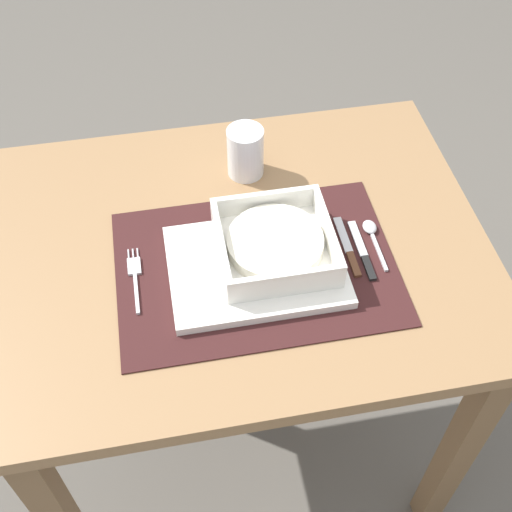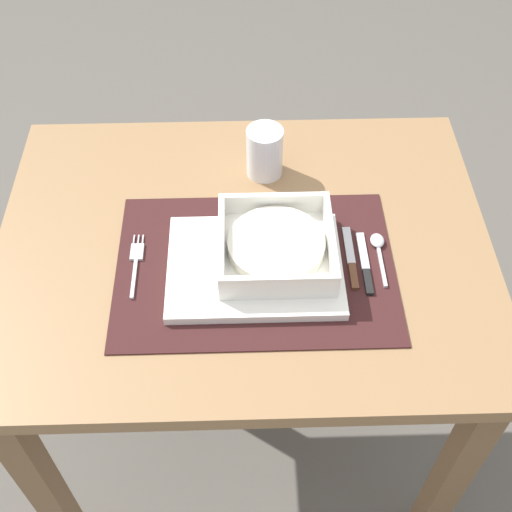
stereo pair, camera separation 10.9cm
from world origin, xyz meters
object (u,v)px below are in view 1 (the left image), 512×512
(spoon, at_px, (372,232))
(bread_knife, at_px, (349,250))
(dining_table, at_px, (241,286))
(drinking_glass, at_px, (245,154))
(porridge_bowl, at_px, (275,244))
(fork, at_px, (135,275))
(butter_knife, at_px, (363,254))

(spoon, xyz_separation_m, bread_knife, (-0.05, -0.03, -0.00))
(dining_table, bearing_deg, drinking_glass, 76.66)
(porridge_bowl, bearing_deg, fork, 178.91)
(porridge_bowl, height_order, spoon, porridge_bowl)
(bread_knife, distance_m, drinking_glass, 0.27)
(fork, height_order, drinking_glass, drinking_glass)
(fork, relative_size, drinking_glass, 1.39)
(fork, bearing_deg, porridge_bowl, -3.29)
(butter_knife, bearing_deg, drinking_glass, 125.61)
(fork, distance_m, butter_knife, 0.39)
(fork, relative_size, bread_knife, 1.01)
(porridge_bowl, relative_size, fork, 1.38)
(bread_knife, bearing_deg, spoon, 36.79)
(dining_table, height_order, butter_knife, butter_knife)
(porridge_bowl, relative_size, drinking_glass, 1.92)
(porridge_bowl, xyz_separation_m, spoon, (0.18, 0.02, -0.03))
(spoon, xyz_separation_m, butter_knife, (-0.03, -0.04, -0.00))
(porridge_bowl, xyz_separation_m, fork, (-0.24, 0.00, -0.03))
(dining_table, relative_size, spoon, 7.53)
(fork, xyz_separation_m, butter_knife, (0.39, -0.03, 0.00))
(porridge_bowl, height_order, fork, porridge_bowl)
(drinking_glass, bearing_deg, dining_table, -103.34)
(porridge_bowl, relative_size, spoon, 1.65)
(spoon, relative_size, bread_knife, 0.84)
(bread_knife, height_order, drinking_glass, drinking_glass)
(porridge_bowl, distance_m, bread_knife, 0.13)
(dining_table, height_order, drinking_glass, drinking_glass)
(dining_table, height_order, porridge_bowl, porridge_bowl)
(butter_knife, relative_size, bread_knife, 0.98)
(fork, xyz_separation_m, drinking_glass, (0.22, 0.22, 0.04))
(dining_table, distance_m, fork, 0.22)
(bread_knife, bearing_deg, fork, -176.78)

